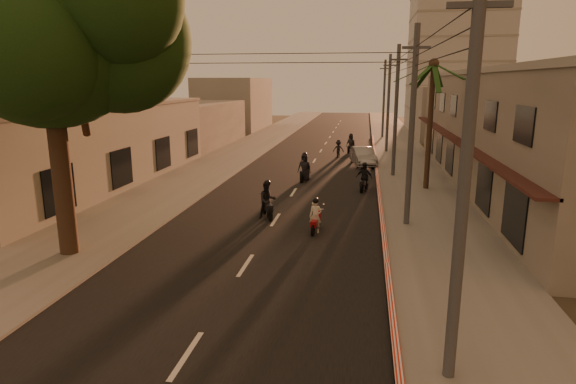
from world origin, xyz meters
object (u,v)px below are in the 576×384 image
broadleaf_tree (58,26)px  scooter_far_b (338,149)px  scooter_red (316,217)px  scooter_mid_a (267,201)px  parked_car (363,156)px  scooter_far_a (305,168)px  palm_tree (433,71)px  scooter_mid_b (364,178)px  scooter_far_c (351,144)px

broadleaf_tree → scooter_far_b: 28.58m
scooter_red → scooter_mid_a: size_ratio=0.86×
scooter_mid_a → parked_car: bearing=49.7°
scooter_far_a → scooter_far_b: (1.66, 10.82, -0.17)m
scooter_mid_a → broadleaf_tree: bearing=-159.4°
palm_tree → scooter_far_a: (-7.77, 1.49, -6.26)m
scooter_far_b → scooter_red: bearing=-90.4°
broadleaf_tree → palm_tree: bearing=43.5°
scooter_red → scooter_far_b: 21.96m
scooter_far_b → parked_car: (2.20, -3.86, 0.01)m
palm_tree → scooter_mid_a: size_ratio=4.28×
scooter_red → scooter_mid_b: 8.95m
palm_tree → parked_car: palm_tree is taller
scooter_mid_a → scooter_mid_b: 8.17m
scooter_far_a → scooter_far_b: bearing=89.9°
broadleaf_tree → parked_car: (10.70, 22.30, -7.75)m
palm_tree → scooter_mid_a: palm_tree is taller
scooter_far_c → palm_tree: bearing=-55.5°
palm_tree → parked_car: 11.31m
palm_tree → scooter_far_c: palm_tree is taller
scooter_far_a → scooter_far_c: 13.94m
scooter_mid_a → scooter_far_b: bearing=58.7°
scooter_mid_a → parked_car: scooter_mid_a is taller
palm_tree → scooter_far_a: palm_tree is taller
scooter_mid_b → scooter_far_c: scooter_far_c is taller
scooter_far_b → parked_car: 4.44m
broadleaf_tree → scooter_mid_a: bearing=45.2°
scooter_red → scooter_mid_a: 3.27m
scooter_far_c → scooter_mid_b: bearing=-69.4°
parked_car → scooter_far_c: (-1.20, 6.73, 0.11)m
palm_tree → scooter_mid_b: palm_tree is taller
palm_tree → scooter_far_b: (-6.11, 12.30, -6.43)m
broadleaf_tree → scooter_far_c: 31.48m
scooter_mid_a → palm_tree: bearing=17.6°
broadleaf_tree → scooter_far_b: broadleaf_tree is taller
broadleaf_tree → scooter_red: 12.42m
scooter_mid_a → scooter_far_b: 20.11m
scooter_mid_a → scooter_far_c: 23.08m
parked_car → palm_tree: bearing=-76.3°
palm_tree → scooter_far_c: size_ratio=4.45×
parked_car → scooter_mid_a: bearing=-116.9°
broadleaf_tree → scooter_mid_a: size_ratio=6.32×
scooter_red → scooter_far_b: bearing=97.0°
palm_tree → scooter_red: bearing=-121.3°
scooter_far_c → broadleaf_tree: bearing=-92.2°
broadleaf_tree → scooter_mid_a: (6.15, 6.19, -7.60)m
scooter_mid_b → scooter_far_b: (-2.32, 13.26, -0.10)m
scooter_far_c → parked_car: bearing=-64.0°
palm_tree → scooter_far_c: 17.21m
broadleaf_tree → scooter_far_c: broadleaf_tree is taller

